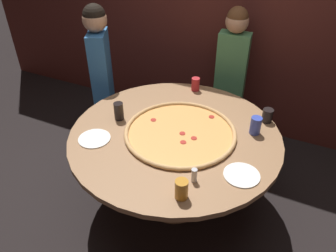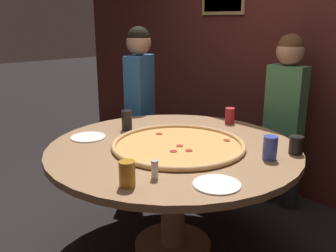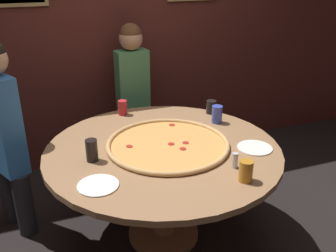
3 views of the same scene
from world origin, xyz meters
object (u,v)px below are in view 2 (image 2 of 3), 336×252
Objects in this scene: drink_cup_near_right at (270,148)px; drink_cup_by_shaker at (230,116)px; white_plate_right_side at (88,137)px; drink_cup_centre_back at (296,145)px; white_plate_far_back at (217,184)px; diner_centre_back at (140,98)px; dining_table at (173,165)px; drink_cup_far_left at (127,174)px; giant_pizza at (178,145)px; diner_far_left at (285,112)px; condiment_shaker at (155,169)px; drink_cup_near_left at (127,120)px.

drink_cup_near_right reaches higher than drink_cup_by_shaker.
drink_cup_centre_back is at bearing 35.32° from white_plate_right_side.
drink_cup_near_right is at bearing 93.96° from white_plate_far_back.
drink_cup_near_right is at bearing -125.16° from diner_centre_back.
diner_centre_back reaches higher than dining_table.
drink_cup_far_left is at bearing -155.59° from diner_centre_back.
drink_cup_far_left reaches higher than drink_cup_by_shaker.
drink_cup_near_right is at bearing -33.34° from drink_cup_by_shaker.
drink_cup_by_shaker is (-0.64, 0.42, -0.01)m from drink_cup_near_right.
drink_cup_by_shaker reaches higher than giant_pizza.
drink_cup_centre_back is at bearing 88.68° from white_plate_far_back.
diner_centre_back is (-1.30, 1.06, 0.02)m from drink_cup_far_left.
diner_far_left is (-0.47, 1.34, 0.05)m from white_plate_far_back.
drink_cup_centre_back is at bearing 72.36° from condiment_shaker.
giant_pizza is 0.69m from drink_cup_by_shaker.
giant_pizza is at bearing 31.41° from white_plate_right_side.
dining_table is 0.52m from drink_cup_near_left.
diner_centre_back is at bearing 171.18° from drink_cup_near_right.
drink_cup_near_left is at bearing -164.98° from drink_cup_near_right.
drink_cup_near_left is (-0.48, -0.02, 0.20)m from dining_table.
diner_far_left reaches higher than drink_cup_near_right.
drink_cup_near_left is 1.05× the size of drink_cup_near_right.
drink_cup_near_right is 0.49m from white_plate_far_back.
white_plate_right_side is at bearing -148.59° from giant_pizza.
diner_centre_back is at bearing 121.29° from white_plate_right_side.
dining_table is 1.13m from diner_far_left.
diner_far_left is 0.97× the size of diner_centre_back.
white_plate_right_side is 0.16× the size of diner_centre_back.
drink_cup_centre_back reaches higher than dining_table.
diner_far_left is at bearing 67.08° from white_plate_right_side.
drink_cup_near_right is 0.96m from diner_far_left.
dining_table is 11.67× the size of drink_cup_near_right.
giant_pizza is (0.04, 0.01, 0.14)m from dining_table.
giant_pizza is at bearing 81.39° from diner_far_left.
white_plate_far_back is (0.03, -0.49, -0.06)m from drink_cup_near_right.
drink_cup_near_right reaches higher than white_plate_right_side.
diner_centre_back is (-1.59, 0.04, 0.03)m from drink_cup_centre_back.
drink_cup_by_shaker is at bearing 98.70° from dining_table.
diner_far_left reaches higher than drink_cup_by_shaker.
drink_cup_by_shaker is 1.08m from white_plate_right_side.
drink_cup_near_right is 0.10× the size of diner_far_left.
drink_cup_near_right is at bearing 15.02° from drink_cup_near_left.
drink_cup_by_shaker is at bearing 59.03° from diner_far_left.
white_plate_right_side is (-1.04, -0.58, -0.06)m from drink_cup_near_right.
white_plate_right_side reaches higher than dining_table.
giant_pizza is 0.60× the size of diner_far_left.
white_plate_far_back is at bearing -24.37° from giant_pizza.
diner_centre_back reaches higher than drink_cup_near_left.
giant_pizza is 3.58× the size of white_plate_right_side.
diner_centre_back is at bearing 140.74° from drink_cup_far_left.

